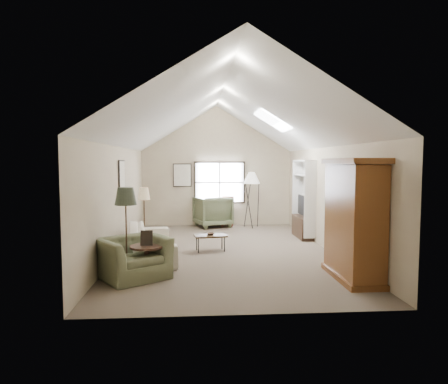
{
  "coord_description": "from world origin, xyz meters",
  "views": [
    {
      "loc": [
        -0.69,
        -9.42,
        2.15
      ],
      "look_at": [
        0.0,
        0.4,
        1.4
      ],
      "focal_mm": 32.0,
      "sensor_mm": 36.0,
      "label": 1
    }
  ],
  "objects": [
    {
      "name": "armchair_near",
      "position": [
        -1.85,
        -2.09,
        0.38
      ],
      "size": [
        1.53,
        1.5,
        0.75
      ],
      "primitive_type": "imported",
      "rotation": [
        0.0,
        0.0,
        0.61
      ],
      "color": "#646848",
      "rests_on": "ground"
    },
    {
      "name": "wall_art",
      "position": [
        -1.88,
        1.94,
        1.73
      ],
      "size": [
        1.97,
        3.71,
        0.88
      ],
      "color": "black",
      "rests_on": "room_shell"
    },
    {
      "name": "tv_panel",
      "position": [
        2.32,
        1.6,
        0.92
      ],
      "size": [
        0.05,
        0.9,
        0.55
      ],
      "primitive_type": "cube",
      "color": "black",
      "rests_on": "media_console"
    },
    {
      "name": "tan_lamp",
      "position": [
        -2.0,
        0.68,
        0.77
      ],
      "size": [
        0.35,
        0.35,
        1.53
      ],
      "primitive_type": null,
      "rotation": [
        0.0,
        0.0,
        0.15
      ],
      "color": "tan",
      "rests_on": "ground"
    },
    {
      "name": "armchair_far",
      "position": [
        -0.15,
        3.7,
        0.5
      ],
      "size": [
        1.37,
        1.39,
        1.0
      ],
      "primitive_type": "imported",
      "rotation": [
        0.0,
        0.0,
        3.47
      ],
      "color": "#616B4B",
      "rests_on": "ground"
    },
    {
      "name": "side_chair",
      "position": [
        0.35,
        3.7,
        0.49
      ],
      "size": [
        0.45,
        0.45,
        0.99
      ],
      "primitive_type": "cube",
      "rotation": [
        0.0,
        0.0,
        -0.18
      ],
      "color": "brown",
      "rests_on": "ground"
    },
    {
      "name": "media_console",
      "position": [
        2.32,
        1.6,
        0.3
      ],
      "size": [
        0.34,
        1.18,
        0.6
      ],
      "primitive_type": "cube",
      "color": "#382316",
      "rests_on": "ground"
    },
    {
      "name": "tv_alcove",
      "position": [
        2.34,
        1.6,
        1.15
      ],
      "size": [
        0.32,
        1.3,
        2.1
      ],
      "primitive_type": "cube",
      "color": "white",
      "rests_on": "ground"
    },
    {
      "name": "bowl",
      "position": [
        -0.35,
        0.05,
        0.42
      ],
      "size": [
        0.21,
        0.21,
        0.05
      ],
      "primitive_type": "imported",
      "rotation": [
        0.0,
        0.0,
        0.14
      ],
      "color": "#3B2418",
      "rests_on": "coffee_table"
    },
    {
      "name": "side_table",
      "position": [
        -1.6,
        -2.12,
        0.31
      ],
      "size": [
        0.7,
        0.7,
        0.61
      ],
      "primitive_type": "cylinder",
      "rotation": [
        0.0,
        0.0,
        0.15
      ],
      "color": "#361E16",
      "rests_on": "ground"
    },
    {
      "name": "coffee_table",
      "position": [
        -0.35,
        0.05,
        0.2
      ],
      "size": [
        0.82,
        0.53,
        0.39
      ],
      "primitive_type": "cube",
      "rotation": [
        0.0,
        0.0,
        0.14
      ],
      "color": "#3C2C18",
      "rests_on": "ground"
    },
    {
      "name": "window",
      "position": [
        0.1,
        3.96,
        1.45
      ],
      "size": [
        1.72,
        0.08,
        1.42
      ],
      "primitive_type": "cube",
      "color": "black",
      "rests_on": "room_shell"
    },
    {
      "name": "armoire",
      "position": [
        2.18,
        -2.4,
        1.1
      ],
      "size": [
        0.6,
        1.5,
        2.2
      ],
      "primitive_type": "cube",
      "color": "brown",
      "rests_on": "ground"
    },
    {
      "name": "room_shell",
      "position": [
        0.0,
        0.0,
        3.21
      ],
      "size": [
        5.01,
        8.01,
        4.0
      ],
      "color": "brown",
      "rests_on": "ground"
    },
    {
      "name": "skylight",
      "position": [
        1.3,
        0.9,
        3.22
      ],
      "size": [
        0.8,
        1.2,
        0.52
      ],
      "primitive_type": null,
      "color": "white",
      "rests_on": "room_shell"
    },
    {
      "name": "tripod_lamp",
      "position": [
        1.11,
        3.41,
        0.92
      ],
      "size": [
        0.6,
        0.6,
        1.84
      ],
      "primitive_type": null,
      "rotation": [
        0.0,
        0.0,
        -0.14
      ],
      "color": "white",
      "rests_on": "ground"
    },
    {
      "name": "dark_lamp",
      "position": [
        -2.0,
        -1.92,
        0.85
      ],
      "size": [
        0.47,
        0.47,
        1.7
      ],
      "primitive_type": null,
      "rotation": [
        0.0,
        0.0,
        0.15
      ],
      "color": "black",
      "rests_on": "ground"
    },
    {
      "name": "sofa",
      "position": [
        -1.7,
        -0.52,
        0.36
      ],
      "size": [
        1.32,
        2.56,
        0.71
      ],
      "primitive_type": "imported",
      "rotation": [
        0.0,
        0.0,
        1.72
      ],
      "color": "beige",
      "rests_on": "ground"
    }
  ]
}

